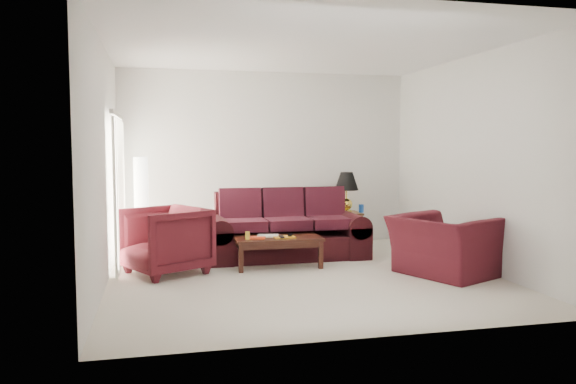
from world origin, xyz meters
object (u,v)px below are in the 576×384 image
object	(u,v)px
armchair_left	(165,240)
armchair_right	(444,246)
sofa	(286,225)
end_table	(345,228)
coffee_table	(278,252)
floor_lamp	(141,205)

from	to	relation	value
armchair_left	armchair_right	size ratio (longest dim) A/B	0.82
sofa	end_table	bearing A→B (deg)	37.40
armchair_right	coffee_table	size ratio (longest dim) A/B	0.99
armchair_right	coffee_table	world-z (taller)	armchair_right
end_table	coffee_table	bearing A→B (deg)	-134.87
coffee_table	floor_lamp	bearing A→B (deg)	134.40
armchair_right	coffee_table	xyz separation A→B (m)	(-2.05, 1.01, -0.18)
end_table	armchair_left	size ratio (longest dim) A/B	0.57
sofa	end_table	xyz separation A→B (m)	(1.27, 0.93, -0.22)
floor_lamp	armchair_left	size ratio (longest dim) A/B	1.57
end_table	floor_lamp	distance (m)	3.48
end_table	coffee_table	distance (m)	2.18
floor_lamp	coffee_table	size ratio (longest dim) A/B	1.27
armchair_right	sofa	bearing A→B (deg)	23.51
sofa	armchair_left	world-z (taller)	sofa
end_table	armchair_right	bearing A→B (deg)	-78.63
sofa	floor_lamp	world-z (taller)	floor_lamp
end_table	armchair_right	world-z (taller)	armchair_right
floor_lamp	coffee_table	bearing A→B (deg)	-36.04
floor_lamp	armchair_right	size ratio (longest dim) A/B	1.29
end_table	armchair_left	bearing A→B (deg)	-152.36
armchair_left	armchair_right	xyz separation A→B (m)	(3.62, -0.93, -0.06)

